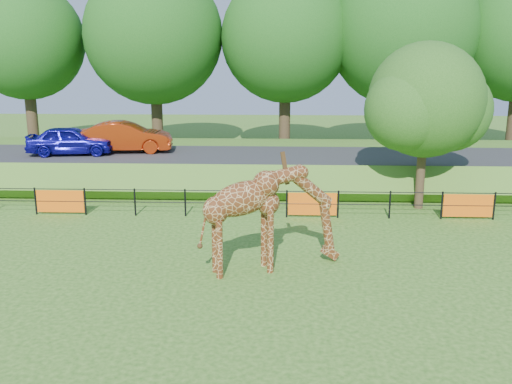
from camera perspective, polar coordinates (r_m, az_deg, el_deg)
ground at (r=15.05m, az=-4.36°, el=-11.09°), size 90.00×90.00×0.00m
giraffe at (r=16.79m, az=1.57°, el=-2.64°), size 4.40×2.28×3.14m
perimeter_fence at (r=22.38m, az=-2.03°, el=-1.12°), size 28.07×0.10×1.10m
embankment at (r=29.65m, az=-0.94°, el=2.82°), size 40.00×9.00×1.30m
road at (r=28.04m, az=-1.12°, el=3.66°), size 40.00×5.00×0.12m
car_blue at (r=29.31m, az=-18.03°, el=4.93°), size 4.31×2.20×1.40m
car_red at (r=29.34m, az=-12.97°, el=5.39°), size 4.78×2.14×1.52m
visitor at (r=23.80m, az=1.07°, el=0.12°), size 0.57×0.45×1.36m
tree_east at (r=24.01m, az=16.80°, el=8.38°), size 5.40×4.71×6.76m
bg_tree_line at (r=35.55m, az=2.79°, el=15.26°), size 37.30×8.80×11.82m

